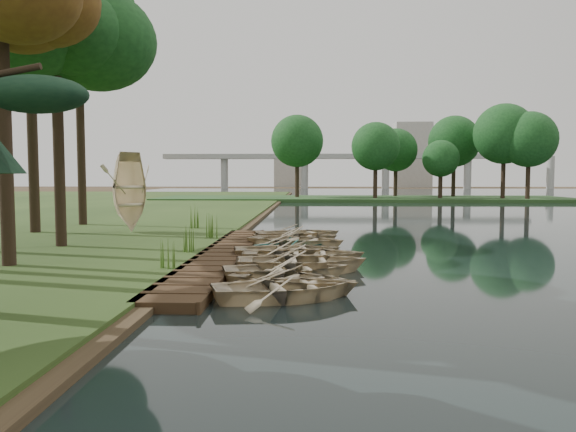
{
  "coord_description": "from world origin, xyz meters",
  "views": [
    {
      "loc": [
        1.5,
        -19.54,
        2.95
      ],
      "look_at": [
        0.65,
        1.6,
        1.47
      ],
      "focal_mm": 35.0,
      "sensor_mm": 36.0,
      "label": 1
    }
  ],
  "objects_px": {
    "rowboat_0": "(287,284)",
    "rowboat_1": "(294,277)",
    "rowboat_2": "(287,267)",
    "stored_rowboat": "(130,224)",
    "boardwalk": "(223,256)"
  },
  "relations": [
    {
      "from": "boardwalk",
      "to": "rowboat_1",
      "type": "xyz_separation_m",
      "value": [
        2.68,
        -5.46,
        0.25
      ]
    },
    {
      "from": "stored_rowboat",
      "to": "rowboat_2",
      "type": "bearing_deg",
      "value": -105.71
    },
    {
      "from": "boardwalk",
      "to": "rowboat_0",
      "type": "distance_m",
      "value": 6.93
    },
    {
      "from": "rowboat_1",
      "to": "rowboat_0",
      "type": "bearing_deg",
      "value": -164.62
    },
    {
      "from": "rowboat_1",
      "to": "stored_rowboat",
      "type": "bearing_deg",
      "value": 56.32
    },
    {
      "from": "rowboat_1",
      "to": "rowboat_2",
      "type": "xyz_separation_m",
      "value": [
        -0.23,
        1.5,
        0.02
      ]
    },
    {
      "from": "boardwalk",
      "to": "stored_rowboat",
      "type": "distance_m",
      "value": 8.95
    },
    {
      "from": "boardwalk",
      "to": "stored_rowboat",
      "type": "relative_size",
      "value": 4.18
    },
    {
      "from": "boardwalk",
      "to": "rowboat_1",
      "type": "relative_size",
      "value": 4.68
    },
    {
      "from": "rowboat_2",
      "to": "stored_rowboat",
      "type": "xyz_separation_m",
      "value": [
        -8.02,
        10.94,
        0.27
      ]
    },
    {
      "from": "rowboat_0",
      "to": "rowboat_2",
      "type": "bearing_deg",
      "value": -14.9
    },
    {
      "from": "rowboat_0",
      "to": "rowboat_1",
      "type": "height_order",
      "value": "rowboat_0"
    },
    {
      "from": "stored_rowboat",
      "to": "boardwalk",
      "type": "bearing_deg",
      "value": -103.33
    },
    {
      "from": "rowboat_0",
      "to": "rowboat_1",
      "type": "xyz_separation_m",
      "value": [
        0.13,
        0.98,
        -0.01
      ]
    },
    {
      "from": "rowboat_0",
      "to": "rowboat_2",
      "type": "height_order",
      "value": "rowboat_2"
    }
  ]
}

